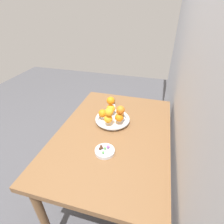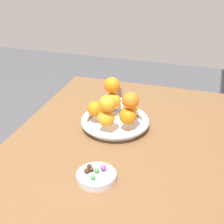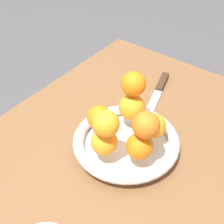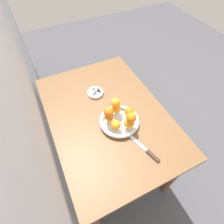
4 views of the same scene
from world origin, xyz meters
TOP-DOWN VIEW (x-y plane):
  - dining_table at (0.00, 0.00)m, footprint 1.10×0.76m
  - fruit_bowl at (-0.11, -0.04)m, footprint 0.26×0.26m
  - orange_0 at (-0.18, -0.07)m, footprint 0.07×0.07m
  - orange_1 at (-0.10, -0.11)m, footprint 0.06×0.06m
  - orange_2 at (-0.04, -0.05)m, footprint 0.06×0.06m
  - orange_3 at (-0.08, 0.02)m, footprint 0.06×0.06m
  - orange_4 at (-0.16, 0.01)m, footprint 0.06×0.06m
  - orange_5 at (-0.09, 0.03)m, footprint 0.06×0.06m
  - orange_6 at (-0.19, -0.07)m, footprint 0.06×0.06m
  - orange_7 at (-0.04, -0.04)m, footprint 0.06×0.06m
  - knife at (-0.34, -0.09)m, footprint 0.26×0.09m

SIDE VIEW (x-z plane):
  - dining_table at x=0.00m, z-range 0.28..1.02m
  - knife at x=-0.34m, z-range 0.74..0.75m
  - fruit_bowl at x=-0.11m, z-range 0.74..0.78m
  - orange_4 at x=-0.16m, z-range 0.78..0.84m
  - orange_1 at x=-0.10m, z-range 0.78..0.84m
  - orange_3 at x=-0.08m, z-range 0.78..0.84m
  - orange_2 at x=-0.04m, z-range 0.78..0.84m
  - orange_0 at x=-0.18m, z-range 0.78..0.85m
  - orange_7 at x=-0.04m, z-range 0.84..0.90m
  - orange_5 at x=-0.09m, z-range 0.84..0.90m
  - orange_6 at x=-0.19m, z-range 0.85..0.91m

